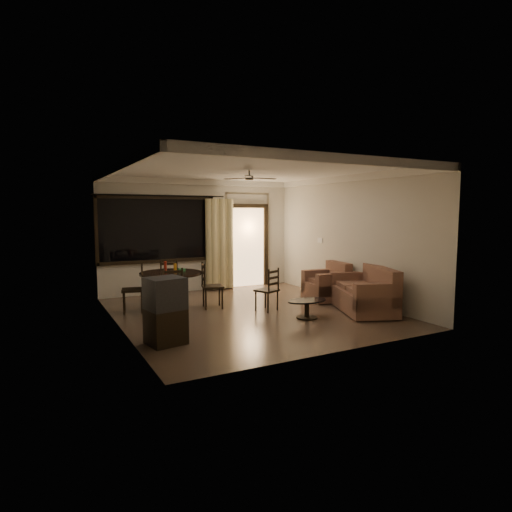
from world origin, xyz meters
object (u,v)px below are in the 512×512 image
dining_chair_north (169,290)px  sofa (366,294)px  dining_chair_west (134,298)px  dining_chair_east (212,294)px  dining_chair_south (174,304)px  tv_cabinet (166,311)px  armchair (328,285)px  coffee_table (307,306)px  side_chair (267,298)px  dining_table (171,280)px

dining_chair_north → sofa: bearing=153.3°
dining_chair_west → dining_chair_east: 1.58m
dining_chair_south → tv_cabinet: (-0.53, -1.29, 0.21)m
armchair → dining_chair_south: bearing=-170.8°
tv_cabinet → armchair: 4.39m
coffee_table → side_chair: bearing=111.7°
dining_table → armchair: (3.42, -0.71, -0.27)m
dining_chair_south → dining_chair_north: bearing=90.0°
coffee_table → side_chair: side_chair is taller
dining_chair_west → side_chair: bearing=77.8°
dining_chair_west → sofa: 4.66m
dining_chair_west → tv_cabinet: (-0.01, -2.32, 0.23)m
dining_chair_south → sofa: 3.79m
dining_chair_south → dining_chair_north: (0.37, 1.60, -0.02)m
dining_chair_north → tv_cabinet: size_ratio=0.93×
dining_chair_south → coffee_table: (2.25, -1.01, -0.07)m
dining_chair_south → dining_table: bearing=89.9°
dining_chair_north → side_chair: bearing=144.6°
armchair → sofa: bearing=-82.5°
dining_chair_north → sofa: 4.23m
dining_table → armchair: bearing=-11.7°
dining_chair_north → armchair: dining_chair_north is taller
dining_chair_south → side_chair: size_ratio=1.09×
sofa → dining_chair_east: bearing=167.4°
tv_cabinet → armchair: tv_cabinet is taller
tv_cabinet → dining_chair_north: bearing=61.7°
tv_cabinet → sofa: tv_cabinet is taller
dining_chair_west → coffee_table: dining_chair_west is taller
dining_chair_west → dining_chair_east: size_ratio=1.00×
sofa → dining_chair_south: bearing=-175.8°
tv_cabinet → armchair: size_ratio=1.09×
dining_table → dining_chair_north: 0.85m
dining_chair_north → armchair: bearing=168.6°
dining_table → coffee_table: bearing=-41.9°
dining_chair_east → tv_cabinet: bearing=154.5°
tv_cabinet → dining_chair_south: bearing=56.6°
dining_chair_west → dining_table: bearing=88.3°
dining_table → dining_chair_west: dining_table is taller
dining_table → coffee_table: (2.06, -1.84, -0.38)m
dining_table → dining_chair_south: bearing=-103.1°
dining_chair_north → tv_cabinet: bearing=85.7°
dining_chair_east → side_chair: bearing=-117.6°
dining_chair_north → tv_cabinet: (-0.90, -2.90, 0.23)m
dining_chair_north → sofa: size_ratio=0.51×
armchair → coffee_table: size_ratio=1.17×
dining_chair_east → coffee_table: bearing=-130.1°
dining_chair_north → side_chair: 2.30m
dining_chair_north → dining_chair_south: bearing=90.0°
dining_chair_west → dining_chair_east: bearing=89.2°
tv_cabinet → side_chair: tv_cabinet is taller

